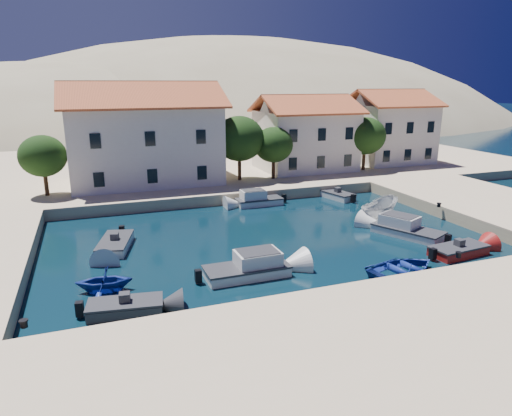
# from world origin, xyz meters

# --- Properties ---
(ground) EXTENTS (400.00, 400.00, 0.00)m
(ground) POSITION_xyz_m (0.00, 0.00, 0.00)
(ground) COLOR black
(ground) RESTS_ON ground
(quay_south) EXTENTS (52.00, 12.00, 1.00)m
(quay_south) POSITION_xyz_m (0.00, -6.00, 0.50)
(quay_south) COLOR #C7AD88
(quay_south) RESTS_ON ground
(quay_east) EXTENTS (11.00, 20.00, 1.00)m
(quay_east) POSITION_xyz_m (20.50, 10.00, 0.50)
(quay_east) COLOR #C7AD88
(quay_east) RESTS_ON ground
(quay_north) EXTENTS (80.00, 36.00, 1.00)m
(quay_north) POSITION_xyz_m (2.00, 38.00, 0.50)
(quay_north) COLOR #C7AD88
(quay_north) RESTS_ON ground
(hills) EXTENTS (254.00, 176.00, 99.00)m
(hills) POSITION_xyz_m (20.64, 123.62, -23.40)
(hills) COLOR gray
(hills) RESTS_ON ground
(building_left) EXTENTS (14.70, 9.45, 9.70)m
(building_left) POSITION_xyz_m (-6.00, 28.00, 5.94)
(building_left) COLOR silver
(building_left) RESTS_ON quay_north
(building_mid) EXTENTS (10.50, 8.40, 8.30)m
(building_mid) POSITION_xyz_m (12.00, 29.00, 5.22)
(building_mid) COLOR silver
(building_mid) RESTS_ON quay_north
(building_right) EXTENTS (9.45, 8.40, 8.80)m
(building_right) POSITION_xyz_m (24.00, 30.00, 5.47)
(building_right) COLOR silver
(building_right) RESTS_ON quay_north
(trees) EXTENTS (37.30, 5.30, 6.45)m
(trees) POSITION_xyz_m (4.51, 25.46, 4.84)
(trees) COLOR #382314
(trees) RESTS_ON quay_north
(bollards) EXTENTS (29.36, 9.56, 0.30)m
(bollards) POSITION_xyz_m (2.80, 3.87, 1.15)
(bollards) COLOR black
(bollards) RESTS_ON ground
(motorboat_grey_sw) EXTENTS (3.69, 2.05, 1.25)m
(motorboat_grey_sw) POSITION_xyz_m (-10.24, 2.52, 0.30)
(motorboat_grey_sw) COLOR #2F3034
(motorboat_grey_sw) RESTS_ON ground
(cabin_cruiser_south) EXTENTS (4.80, 2.08, 1.60)m
(cabin_cruiser_south) POSITION_xyz_m (-3.42, 4.62, 0.48)
(cabin_cruiser_south) COLOR silver
(cabin_cruiser_south) RESTS_ON ground
(rowboat_south) EXTENTS (4.87, 3.80, 0.92)m
(rowboat_south) POSITION_xyz_m (5.14, 1.93, 0.00)
(rowboat_south) COLOR navy
(rowboat_south) RESTS_ON ground
(motorboat_red_se) EXTENTS (3.97, 2.08, 1.25)m
(motorboat_red_se) POSITION_xyz_m (10.31, 3.12, 0.29)
(motorboat_red_se) COLOR maroon
(motorboat_red_se) RESTS_ON ground
(cabin_cruiser_east) EXTENTS (3.91, 5.31, 1.60)m
(cabin_cruiser_east) POSITION_xyz_m (9.66, 7.32, 0.48)
(cabin_cruiser_east) COLOR silver
(cabin_cruiser_east) RESTS_ON ground
(boat_east) EXTENTS (5.03, 3.82, 1.83)m
(boat_east) POSITION_xyz_m (10.13, 11.48, 0.00)
(boat_east) COLOR silver
(boat_east) RESTS_ON ground
(motorboat_white_ne) EXTENTS (2.43, 3.75, 1.25)m
(motorboat_white_ne) POSITION_xyz_m (10.51, 18.69, 0.30)
(motorboat_white_ne) COLOR silver
(motorboat_white_ne) RESTS_ON ground
(rowboat_west) EXTENTS (3.22, 2.89, 1.51)m
(rowboat_west) POSITION_xyz_m (-11.06, 5.41, 0.00)
(rowboat_west) COLOR navy
(rowboat_west) RESTS_ON ground
(motorboat_white_west) EXTENTS (2.81, 4.46, 1.25)m
(motorboat_white_west) POSITION_xyz_m (-10.12, 11.89, 0.29)
(motorboat_white_west) COLOR silver
(motorboat_white_west) RESTS_ON ground
(cabin_cruiser_north) EXTENTS (4.12, 1.76, 1.60)m
(cabin_cruiser_north) POSITION_xyz_m (2.71, 19.00, 0.48)
(cabin_cruiser_north) COLOR silver
(cabin_cruiser_north) RESTS_ON ground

